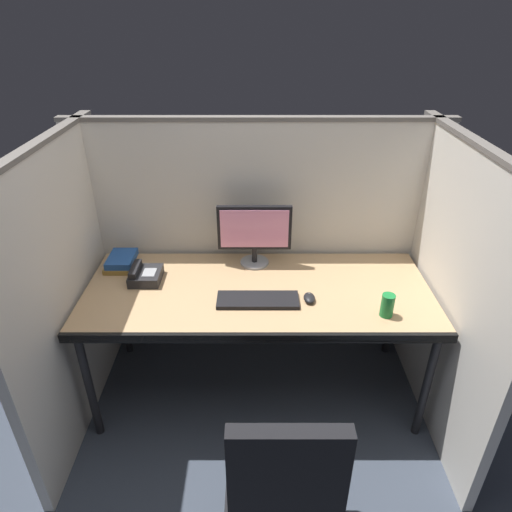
# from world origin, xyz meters

# --- Properties ---
(ground_plane) EXTENTS (8.00, 8.00, 0.00)m
(ground_plane) POSITION_xyz_m (0.00, 0.00, 0.00)
(ground_plane) COLOR #383F4C
(cubicle_partition_rear) EXTENTS (2.21, 0.06, 1.57)m
(cubicle_partition_rear) POSITION_xyz_m (0.00, 0.74, 0.79)
(cubicle_partition_rear) COLOR beige
(cubicle_partition_rear) RESTS_ON ground
(cubicle_partition_left) EXTENTS (0.06, 1.41, 1.57)m
(cubicle_partition_left) POSITION_xyz_m (-0.99, 0.20, 0.79)
(cubicle_partition_left) COLOR beige
(cubicle_partition_left) RESTS_ON ground
(cubicle_partition_right) EXTENTS (0.06, 1.41, 1.57)m
(cubicle_partition_right) POSITION_xyz_m (0.99, 0.20, 0.79)
(cubicle_partition_right) COLOR beige
(cubicle_partition_right) RESTS_ON ground
(desk) EXTENTS (1.90, 0.80, 0.74)m
(desk) POSITION_xyz_m (0.00, 0.29, 0.69)
(desk) COLOR tan
(desk) RESTS_ON ground
(office_chair) EXTENTS (0.52, 0.52, 0.97)m
(office_chair) POSITION_xyz_m (0.09, -0.69, 0.36)
(office_chair) COLOR black
(office_chair) RESTS_ON ground
(monitor_center) EXTENTS (0.43, 0.17, 0.37)m
(monitor_center) POSITION_xyz_m (-0.02, 0.58, 0.96)
(monitor_center) COLOR gray
(monitor_center) RESTS_ON desk
(keyboard_main) EXTENTS (0.43, 0.15, 0.02)m
(keyboard_main) POSITION_xyz_m (-0.00, 0.18, 0.75)
(keyboard_main) COLOR black
(keyboard_main) RESTS_ON desk
(computer_mouse) EXTENTS (0.06, 0.10, 0.04)m
(computer_mouse) POSITION_xyz_m (0.27, 0.19, 0.76)
(computer_mouse) COLOR black
(computer_mouse) RESTS_ON desk
(desk_phone) EXTENTS (0.17, 0.19, 0.09)m
(desk_phone) POSITION_xyz_m (-0.64, 0.39, 0.77)
(desk_phone) COLOR black
(desk_phone) RESTS_ON desk
(book_stack) EXTENTS (0.16, 0.21, 0.07)m
(book_stack) POSITION_xyz_m (-0.81, 0.54, 0.77)
(book_stack) COLOR olive
(book_stack) RESTS_ON desk
(soda_can) EXTENTS (0.07, 0.07, 0.12)m
(soda_can) POSITION_xyz_m (0.64, 0.06, 0.80)
(soda_can) COLOR #197233
(soda_can) RESTS_ON desk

